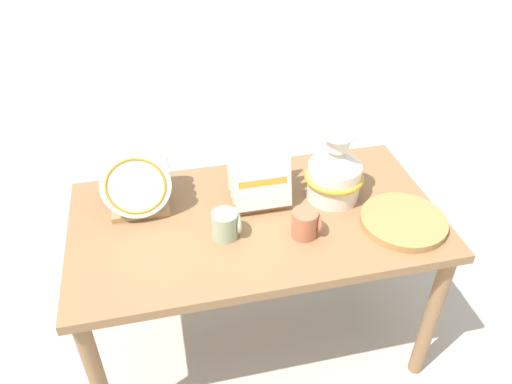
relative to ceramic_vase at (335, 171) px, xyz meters
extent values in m
plane|color=#B2ADA3|center=(-0.31, -0.05, -0.80)|extent=(14.00, 14.00, 0.00)
cube|color=olive|center=(-0.31, -0.05, -0.13)|extent=(1.31, 0.71, 0.03)
cylinder|color=olive|center=(-0.91, -0.36, -0.47)|extent=(0.06, 0.06, 0.65)
cylinder|color=olive|center=(0.30, -0.36, -0.47)|extent=(0.06, 0.06, 0.65)
cylinder|color=olive|center=(-0.91, 0.25, -0.47)|extent=(0.06, 0.06, 0.65)
cylinder|color=olive|center=(0.30, 0.25, -0.47)|extent=(0.06, 0.06, 0.65)
cylinder|color=white|center=(0.00, 0.00, -0.04)|extent=(0.19, 0.19, 0.14)
cone|color=white|center=(0.00, 0.00, 0.06)|extent=(0.19, 0.19, 0.07)
cylinder|color=white|center=(0.00, 0.00, 0.13)|extent=(0.08, 0.08, 0.06)
torus|color=white|center=(0.00, 0.00, 0.15)|extent=(0.12, 0.12, 0.02)
torus|color=gold|center=(0.00, 0.00, -0.02)|extent=(0.22, 0.22, 0.02)
cube|color=tan|center=(-0.71, 0.09, -0.10)|extent=(0.21, 0.16, 0.02)
cylinder|color=tan|center=(-0.78, 0.16, -0.06)|extent=(0.01, 0.01, 0.06)
cylinder|color=tan|center=(-0.63, 0.16, -0.06)|extent=(0.01, 0.01, 0.06)
cylinder|color=white|center=(-0.71, 0.02, 0.03)|extent=(0.24, 0.06, 0.24)
torus|color=gold|center=(-0.71, 0.02, 0.03)|extent=(0.21, 0.06, 0.20)
cylinder|color=white|center=(-0.71, 0.07, 0.03)|extent=(0.24, 0.06, 0.24)
cylinder|color=white|center=(-0.71, 0.12, 0.03)|extent=(0.24, 0.06, 0.24)
cylinder|color=white|center=(-0.71, 0.16, 0.03)|extent=(0.24, 0.06, 0.24)
cube|color=tan|center=(-0.28, 0.04, -0.10)|extent=(0.21, 0.16, 0.02)
cylinder|color=tan|center=(-0.35, 0.11, -0.06)|extent=(0.01, 0.01, 0.06)
cylinder|color=tan|center=(-0.20, 0.11, -0.06)|extent=(0.01, 0.01, 0.06)
cube|color=white|center=(-0.28, -0.03, 0.01)|extent=(0.21, 0.06, 0.20)
cube|color=white|center=(-0.28, 0.02, 0.01)|extent=(0.21, 0.06, 0.20)
cube|color=white|center=(-0.28, 0.07, 0.01)|extent=(0.21, 0.06, 0.20)
cube|color=white|center=(-0.28, 0.11, 0.01)|extent=(0.21, 0.06, 0.20)
cube|color=gold|center=(-0.28, -0.03, 0.01)|extent=(0.17, 0.01, 0.02)
cylinder|color=#AD7F47|center=(0.19, -0.21, -0.11)|extent=(0.30, 0.30, 0.01)
cylinder|color=#AD7F47|center=(0.19, -0.21, -0.10)|extent=(0.30, 0.30, 0.01)
cylinder|color=#AD7F47|center=(0.19, -0.21, -0.09)|extent=(0.30, 0.30, 0.01)
cylinder|color=#9EB28E|center=(-0.43, -0.13, -0.06)|extent=(0.09, 0.09, 0.10)
torus|color=#9EB28E|center=(-0.39, -0.13, -0.06)|extent=(0.02, 0.08, 0.08)
cylinder|color=#B76647|center=(-0.17, -0.18, -0.06)|extent=(0.09, 0.09, 0.10)
torus|color=#B76647|center=(-0.12, -0.18, -0.06)|extent=(0.02, 0.08, 0.08)
camera|label=1|loc=(-0.61, -1.39, 1.03)|focal=35.00mm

